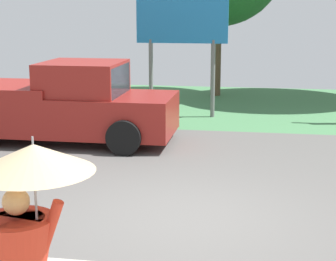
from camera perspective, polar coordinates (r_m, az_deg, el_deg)
name	(u,v)px	position (r m, az deg, el deg)	size (l,w,h in m)	color
ground_plane	(204,166)	(11.28, 3.70, -3.64)	(40.00, 22.00, 0.20)	#565451
monk_pedestrian	(24,260)	(4.77, -14.63, -12.82)	(1.06, 0.97, 2.13)	#B22D1E
pickup_truck	(65,105)	(13.17, -10.62, 2.64)	(5.20, 2.28, 1.88)	maroon
roadside_billboard	(182,27)	(15.84, 1.44, 10.61)	(2.60, 0.12, 3.50)	slate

